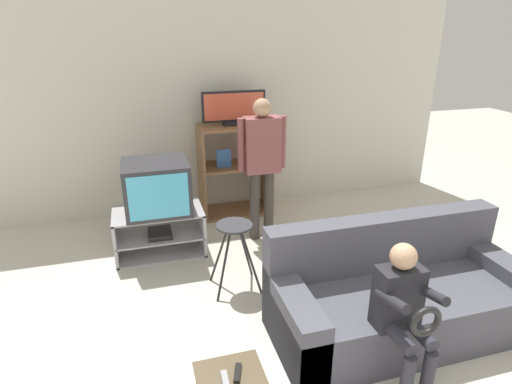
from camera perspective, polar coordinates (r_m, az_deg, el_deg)
wall_back at (r=5.46m, az=-5.90°, el=11.04°), size 6.40×0.06×2.60m
tv_stand at (r=4.65m, az=-12.73°, el=-5.19°), size 0.92×0.54×0.48m
television_main at (r=4.46m, az=-13.10°, el=0.70°), size 0.65×0.59×0.53m
media_shelf at (r=5.37m, az=-2.84°, el=3.08°), size 0.88×0.50×1.15m
television_flat at (r=5.19m, az=-2.97°, el=11.01°), size 0.77×0.20×0.40m
folding_stool at (r=3.82m, az=-2.88°, el=-6.12°), size 0.43×0.36×0.65m
remote_control_black at (r=2.76m, az=-2.48°, el=-22.95°), size 0.08×0.15×0.02m
remote_control_white at (r=2.72m, az=-4.12°, el=-23.77°), size 0.04×0.15×0.02m
couch at (r=3.62m, az=18.31°, el=-13.14°), size 1.99×0.84×0.87m
person_standing_adult at (r=4.58m, az=0.80°, el=4.68°), size 0.53×0.20×1.58m
person_seated_child at (r=2.97m, az=19.11°, el=-14.46°), size 0.33×0.43×1.02m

